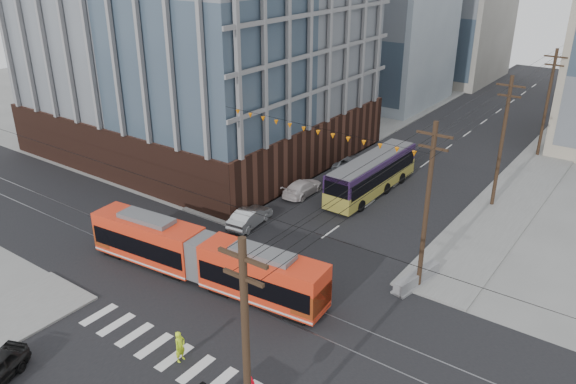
# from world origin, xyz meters

# --- Properties ---
(ground) EXTENTS (160.00, 160.00, 0.00)m
(ground) POSITION_xyz_m (0.00, 0.00, 0.00)
(ground) COLOR slate
(office_building) EXTENTS (30.00, 25.00, 28.60)m
(office_building) POSITION_xyz_m (-22.00, 23.00, 14.30)
(office_building) COLOR #381E16
(office_building) RESTS_ON ground
(bg_bldg_nw_near) EXTENTS (18.00, 16.00, 18.00)m
(bg_bldg_nw_near) POSITION_xyz_m (-17.00, 52.00, 9.00)
(bg_bldg_nw_near) COLOR #8C99A5
(bg_bldg_nw_near) RESTS_ON ground
(bg_bldg_nw_far) EXTENTS (16.00, 18.00, 20.00)m
(bg_bldg_nw_far) POSITION_xyz_m (-14.00, 72.00, 10.00)
(bg_bldg_nw_far) COLOR gray
(bg_bldg_nw_far) RESTS_ON ground
(utility_pole_near) EXTENTS (0.30, 0.30, 11.00)m
(utility_pole_near) POSITION_xyz_m (8.50, -6.00, 5.50)
(utility_pole_near) COLOR black
(utility_pole_near) RESTS_ON ground
(streetcar) EXTENTS (17.57, 4.11, 3.36)m
(streetcar) POSITION_xyz_m (-3.23, 3.48, 1.68)
(streetcar) COLOR red
(streetcar) RESTS_ON ground
(city_bus) EXTENTS (2.74, 11.91, 3.37)m
(city_bus) POSITION_xyz_m (-1.10, 22.54, 1.68)
(city_bus) COLOR #28163A
(city_bus) RESTS_ON ground
(parked_car_silver) EXTENTS (1.97, 4.54, 1.45)m
(parked_car_silver) POSITION_xyz_m (-5.70, 11.27, 0.73)
(parked_car_silver) COLOR #AAACAE
(parked_car_silver) RESTS_ON ground
(parked_car_white) EXTENTS (1.96, 4.62, 1.33)m
(parked_car_white) POSITION_xyz_m (-5.71, 18.57, 0.66)
(parked_car_white) COLOR silver
(parked_car_white) RESTS_ON ground
(parked_car_grey) EXTENTS (2.31, 4.78, 1.31)m
(parked_car_grey) POSITION_xyz_m (-5.15, 26.28, 0.66)
(parked_car_grey) COLOR slate
(parked_car_grey) RESTS_ON ground
(pedestrian) EXTENTS (0.46, 0.68, 1.81)m
(pedestrian) POSITION_xyz_m (1.27, -2.95, 0.90)
(pedestrian) COLOR #D4FF21
(pedestrian) RESTS_ON ground
(jersey_barrier) EXTENTS (1.73, 4.34, 0.85)m
(jersey_barrier) POSITION_xyz_m (8.30, 11.17, 0.42)
(jersey_barrier) COLOR slate
(jersey_barrier) RESTS_ON ground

